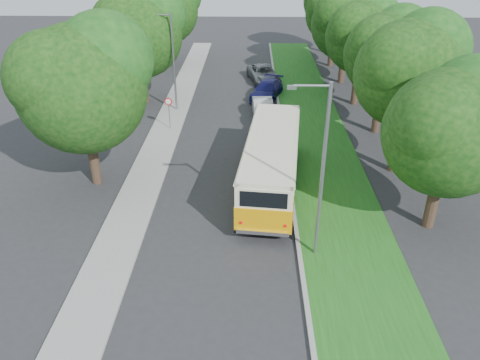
{
  "coord_description": "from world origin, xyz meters",
  "views": [
    {
      "loc": [
        1.33,
        -19.48,
        13.1
      ],
      "look_at": [
        0.82,
        1.74,
        1.5
      ],
      "focal_mm": 35.0,
      "sensor_mm": 36.0,
      "label": 1
    }
  ],
  "objects_px": {
    "lamppost_near": "(321,169)",
    "vintage_bus": "(272,163)",
    "lamppost_far": "(172,59)",
    "car_blue": "(267,90)",
    "car_silver": "(259,134)",
    "car_grey": "(263,73)",
    "car_white": "(263,109)"
  },
  "relations": [
    {
      "from": "lamppost_near",
      "to": "car_white",
      "type": "xyz_separation_m",
      "value": [
        -1.94,
        17.16,
        -3.66
      ]
    },
    {
      "from": "lamppost_far",
      "to": "vintage_bus",
      "type": "height_order",
      "value": "lamppost_far"
    },
    {
      "from": "lamppost_far",
      "to": "car_grey",
      "type": "relative_size",
      "value": 1.44
    },
    {
      "from": "car_blue",
      "to": "car_grey",
      "type": "height_order",
      "value": "car_grey"
    },
    {
      "from": "lamppost_near",
      "to": "car_white",
      "type": "distance_m",
      "value": 17.65
    },
    {
      "from": "car_blue",
      "to": "car_grey",
      "type": "distance_m",
      "value": 4.97
    },
    {
      "from": "lamppost_far",
      "to": "car_silver",
      "type": "bearing_deg",
      "value": -42.22
    },
    {
      "from": "car_silver",
      "to": "car_blue",
      "type": "height_order",
      "value": "car_blue"
    },
    {
      "from": "car_white",
      "to": "car_silver",
      "type": "bearing_deg",
      "value": -97.54
    },
    {
      "from": "lamppost_far",
      "to": "car_blue",
      "type": "bearing_deg",
      "value": 24.21
    },
    {
      "from": "lamppost_far",
      "to": "car_white",
      "type": "relative_size",
      "value": 1.75
    },
    {
      "from": "vintage_bus",
      "to": "lamppost_near",
      "type": "bearing_deg",
      "value": -68.16
    },
    {
      "from": "lamppost_near",
      "to": "car_blue",
      "type": "relative_size",
      "value": 1.63
    },
    {
      "from": "car_silver",
      "to": "lamppost_far",
      "type": "bearing_deg",
      "value": 139.4
    },
    {
      "from": "lamppost_near",
      "to": "car_grey",
      "type": "xyz_separation_m",
      "value": [
        -1.72,
        26.79,
        -3.64
      ]
    },
    {
      "from": "lamppost_far",
      "to": "car_blue",
      "type": "relative_size",
      "value": 1.53
    },
    {
      "from": "car_silver",
      "to": "car_white",
      "type": "distance_m",
      "value": 4.67
    },
    {
      "from": "lamppost_near",
      "to": "car_silver",
      "type": "distance_m",
      "value": 13.26
    },
    {
      "from": "vintage_bus",
      "to": "car_white",
      "type": "bearing_deg",
      "value": 97.39
    },
    {
      "from": "vintage_bus",
      "to": "car_blue",
      "type": "relative_size",
      "value": 2.2
    },
    {
      "from": "lamppost_near",
      "to": "car_grey",
      "type": "relative_size",
      "value": 1.54
    },
    {
      "from": "lamppost_near",
      "to": "lamppost_far",
      "type": "relative_size",
      "value": 1.07
    },
    {
      "from": "lamppost_near",
      "to": "car_blue",
      "type": "bearing_deg",
      "value": 93.97
    },
    {
      "from": "vintage_bus",
      "to": "car_blue",
      "type": "xyz_separation_m",
      "value": [
        0.18,
        15.79,
        -0.89
      ]
    },
    {
      "from": "car_white",
      "to": "car_grey",
      "type": "xyz_separation_m",
      "value": [
        0.22,
        9.63,
        0.02
      ]
    },
    {
      "from": "lamppost_near",
      "to": "vintage_bus",
      "type": "height_order",
      "value": "lamppost_near"
    },
    {
      "from": "lamppost_near",
      "to": "car_grey",
      "type": "distance_m",
      "value": 27.09
    },
    {
      "from": "lamppost_near",
      "to": "vintage_bus",
      "type": "relative_size",
      "value": 0.74
    },
    {
      "from": "lamppost_near",
      "to": "car_silver",
      "type": "bearing_deg",
      "value": 100.43
    },
    {
      "from": "lamppost_near",
      "to": "lamppost_far",
      "type": "bearing_deg",
      "value": 115.71
    },
    {
      "from": "car_silver",
      "to": "car_grey",
      "type": "xyz_separation_m",
      "value": [
        0.58,
        14.28,
        0.12
      ]
    },
    {
      "from": "car_blue",
      "to": "lamppost_far",
      "type": "bearing_deg",
      "value": -138.81
    }
  ]
}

